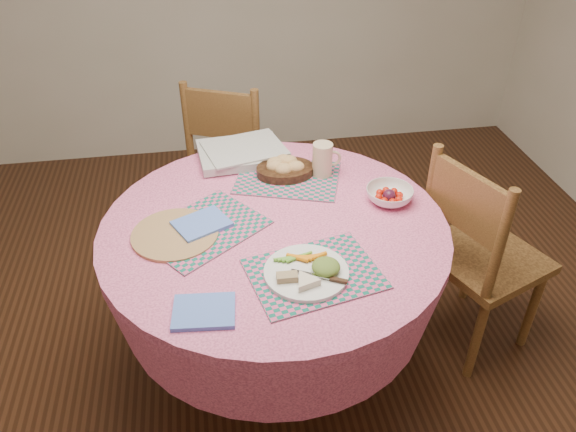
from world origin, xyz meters
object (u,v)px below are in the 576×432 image
Objects in this scene: dining_table at (275,266)px; latte_mug at (323,159)px; chair_right at (477,253)px; chair_back at (233,156)px; bread_bowl at (284,167)px; fruit_bowl at (389,195)px; dinner_plate at (309,271)px; wicker_trivet at (175,234)px.

latte_mug is at bearing 51.33° from dining_table.
chair_right is 0.73m from latte_mug.
chair_back is 0.75m from bread_bowl.
dining_table is 1.32× the size of chair_right.
chair_back reaches higher than bread_bowl.
chair_back is 4.63× the size of fruit_bowl.
latte_mug is (0.17, 0.59, 0.05)m from dinner_plate.
dinner_plate is at bearing 120.70° from chair_back.
chair_right reaches higher than wicker_trivet.
dining_table is 0.47m from latte_mug.
bread_bowl is 1.71× the size of latte_mug.
fruit_bowl is (0.45, 0.07, 0.22)m from dining_table.
fruit_bowl is at bearing 60.50° from chair_right.
chair_back is at bearing 96.50° from dinner_plate.
chair_back reaches higher than dinner_plate.
chair_right is at bearing -7.63° from fruit_bowl.
dinner_plate is 0.53m from fruit_bowl.
chair_back is (-0.08, 0.99, -0.07)m from dining_table.
dinner_plate is at bearing -135.83° from fruit_bowl.
chair_back is 3.08× the size of wicker_trivet.
bread_bowl is (0.02, 0.62, 0.02)m from dinner_plate.
fruit_bowl is (0.36, -0.25, -0.01)m from bread_bowl.
chair_back is at bearing 94.51° from dining_table.
wicker_trivet is at bearing -173.89° from fruit_bowl.
wicker_trivet is (-0.35, -0.01, 0.20)m from dining_table.
dinner_plate is 1.17× the size of bread_bowl.
bread_bowl reaches higher than wicker_trivet.
latte_mug is at bearing 73.79° from dinner_plate.
chair_back reaches higher than wicker_trivet.
chair_right is 0.85m from bread_bowl.
wicker_trivet is at bearing 145.74° from dinner_plate.
latte_mug is (0.15, -0.03, 0.04)m from bread_bowl.
wicker_trivet is 0.50m from dinner_plate.
fruit_bowl reaches higher than dining_table.
latte_mug reaches higher than fruit_bowl.
wicker_trivet is at bearing -142.42° from bread_bowl.
fruit_bowl is (0.52, -0.92, 0.30)m from chair_back.
latte_mug is 0.31m from fruit_bowl.
wicker_trivet is at bearing 69.76° from chair_right.
latte_mug is at bearing 138.92° from chair_back.
fruit_bowl is (-0.38, 0.05, 0.29)m from chair_right.
latte_mug reaches higher than dining_table.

